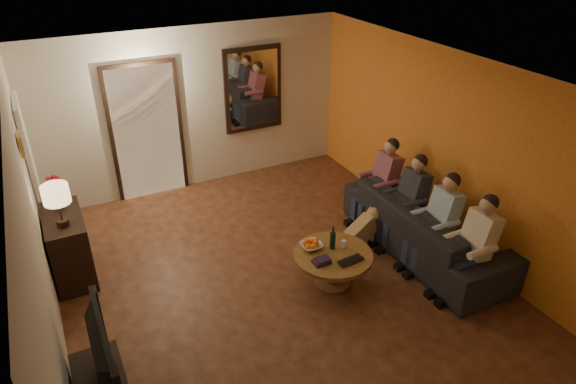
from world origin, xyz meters
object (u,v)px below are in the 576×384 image
coffee_table (332,268)px  table_lamp (59,206)px  tv (94,360)px  person_b (438,225)px  dresser (69,246)px  bowl (311,246)px  laptop (353,263)px  person_d (382,185)px  dog (361,230)px  person_c (408,204)px  wine_bottle (333,238)px  person_a (473,250)px  sofa (426,226)px

coffee_table → table_lamp: bearing=153.6°
tv → person_b: 4.25m
dresser → coffee_table: (2.83, -1.63, -0.21)m
bowl → laptop: (0.28, -0.50, -0.02)m
person_d → dog: (-0.63, -0.45, -0.32)m
person_c → laptop: 1.44m
dresser → tv: size_ratio=0.83×
person_c → dog: (-0.63, 0.15, -0.32)m
person_b → laptop: size_ratio=3.65×
dog → tv: bearing=-172.6°
table_lamp → person_c: bearing=-14.0°
wine_bottle → bowl: bearing=152.4°
person_b → bowl: size_ratio=4.63×
tv → laptop: tv is taller
tv → person_a: size_ratio=0.98×
dresser → person_d: person_d is taller
tv → person_c: 4.36m
dog → laptop: 1.04m
person_b → laptop: (-1.29, -0.03, -0.14)m
dresser → person_c: size_ratio=0.81×
person_a → person_c: same height
tv → person_d: bearing=-68.6°
person_b → laptop: 1.30m
coffee_table → wine_bottle: 0.40m
sofa → dog: sofa is taller
dresser → wine_bottle: (2.88, -1.53, 0.17)m
dresser → person_a: person_a is taller
person_a → bowl: (-1.57, 1.07, -0.12)m
person_d → dog: bearing=-144.7°
sofa → laptop: sofa is taller
person_b → person_d: (0.00, 1.20, 0.00)m
person_a → dresser: bearing=149.6°
dresser → tv: tv is taller
dog → bowl: bearing=-174.5°
person_b → person_a: bearing=-90.0°
dog → table_lamp: bearing=154.7°
person_c → dog: bearing=166.6°
person_b → dog: person_b is taller
person_a → bowl: person_a is taller
table_lamp → person_d: (4.22, -0.46, -0.53)m
dog → person_c: bearing=-24.5°
table_lamp → laptop: (2.93, -1.69, -0.67)m
tv → bowl: 2.82m
sofa → person_d: 0.93m
tv → coffee_table: (2.83, 0.71, -0.48)m
person_c → bowl: size_ratio=4.63×
person_a → bowl: bearing=145.8°
person_d → table_lamp: bearing=173.9°
sofa → person_b: 0.39m
sofa → wine_bottle: 1.46m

